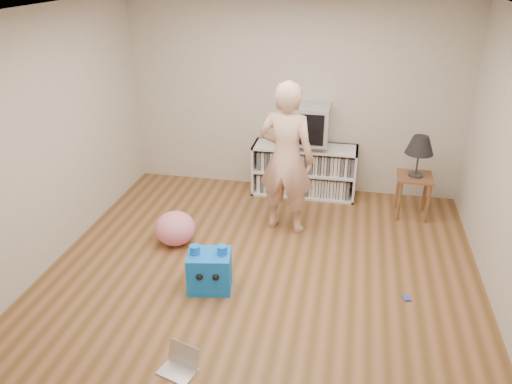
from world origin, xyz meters
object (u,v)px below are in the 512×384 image
Objects in this scene: side_table at (414,186)px; plush_blue at (210,270)px; laptop at (180,363)px; plush_pink at (175,228)px; dvd_deck at (305,144)px; crt_tv at (306,123)px; table_lamp at (420,146)px; person at (286,159)px; media_unit at (304,170)px.

side_table is 2.89m from plush_blue.
laptop is 0.75× the size of plush_pink.
crt_tv is (0.00, -0.00, 0.29)m from dvd_deck.
table_lamp reaches higher than laptop.
person is at bearing 27.09° from plush_pink.
crt_tv is at bearing 165.47° from table_lamp.
crt_tv is 2.22m from plush_pink.
side_table is at bearing -14.53° from crt_tv.
person is at bearing 95.52° from laptop.
person reaches higher than plush_blue.
dvd_deck is at bearing 165.34° from side_table.
plush_blue is at bearing -105.61° from media_unit.
side_table is 1.61× the size of laptop.
table_lamp reaches higher than dvd_deck.
plush_blue is at bearing -105.71° from dvd_deck.
crt_tv reaches higher than dvd_deck.
crt_tv is at bearing -90.00° from dvd_deck.
table_lamp is (1.41, -0.37, 0.21)m from dvd_deck.
table_lamp is (-0.00, 0.00, 0.53)m from side_table.
table_lamp is 0.28× the size of person.
side_table is at bearing -15.25° from media_unit.
person reaches higher than media_unit.
plush_blue is at bearing 110.27° from laptop.
person is at bearing -96.31° from media_unit.
media_unit is 1.58m from table_lamp.
side_table is at bearing 73.60° from laptop.
person is 1.50m from plush_pink.
table_lamp is (1.41, -0.39, 0.59)m from media_unit.
dvd_deck reaches higher than plush_pink.
plush_blue is 0.97m from plush_pink.
dvd_deck is at bearing 63.88° from plush_blue.
plush_pink is at bearing -155.28° from side_table.
person is (-0.11, -1.01, -0.11)m from crt_tv.
dvd_deck is 0.29m from crt_tv.
plush_blue is (-0.07, 1.09, 0.15)m from laptop.
crt_tv is 1.09× the size of side_table.
media_unit is 0.77× the size of person.
media_unit is 3.53m from laptop.
plush_blue is (-0.55, -1.35, -0.70)m from person.
person is at bearing -96.43° from crt_tv.
plush_blue is at bearing -50.04° from plush_pink.
plush_blue is (-0.66, -2.36, -0.81)m from crt_tv.
crt_tv reaches higher than plush_blue.
table_lamp is at bearing 33.36° from plush_blue.
table_lamp is at bearing 24.72° from plush_pink.
crt_tv is 3.63m from laptop.
media_unit is at bearing 164.75° from table_lamp.
person reaches higher than crt_tv.
dvd_deck reaches higher than side_table.
dvd_deck is 0.82× the size of side_table.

